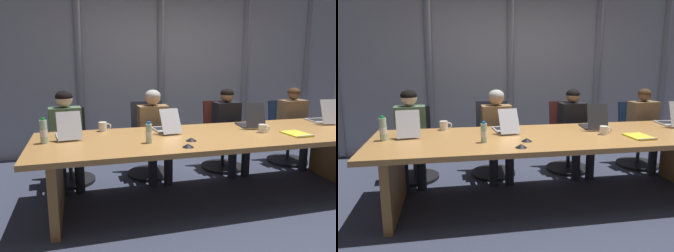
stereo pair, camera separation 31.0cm
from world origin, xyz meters
TOP-DOWN VIEW (x-y plane):
  - ground_plane at (0.00, 0.00)m, footprint 13.63×13.63m
  - conference_table at (0.00, 0.00)m, footprint 3.87×1.20m
  - curtain_backdrop at (-0.00, 2.16)m, footprint 6.82×0.17m
  - laptop_left_end at (-1.56, 0.26)m, footprint 0.29×0.45m
  - laptop_left_mid at (-0.51, 0.29)m, footprint 0.26×0.47m
  - laptop_center at (0.55, 0.27)m, footprint 0.28×0.42m
  - laptop_right_mid at (1.60, 0.28)m, footprint 0.30×0.48m
  - office_chair_left_end at (-1.58, 0.97)m, footprint 0.60×0.60m
  - office_chair_left_mid at (-0.55, 0.97)m, footprint 0.60×0.60m
  - office_chair_center at (0.51, 0.97)m, footprint 0.60×0.60m
  - office_chair_right_mid at (1.59, 0.97)m, footprint 0.60×0.60m
  - person_left_end at (-1.60, 0.81)m, footprint 0.42×0.57m
  - person_left_mid at (-0.51, 0.81)m, footprint 0.40×0.55m
  - person_center at (0.54, 0.81)m, footprint 0.38×0.56m
  - person_right_mid at (1.61, 0.81)m, footprint 0.44×0.57m
  - water_bottle_primary at (-0.80, -0.17)m, footprint 0.06×0.06m
  - water_bottle_secondary at (-1.78, 0.08)m, footprint 0.07×0.07m
  - coffee_mug_near at (0.53, -0.05)m, footprint 0.14×0.09m
  - coffee_mug_far at (-1.19, 0.49)m, footprint 0.14×0.09m
  - conference_mic_left_side at (-0.38, -0.21)m, footprint 0.11×0.11m
  - conference_mic_middle at (-0.48, -0.43)m, footprint 0.11×0.11m
  - spiral_notepad at (0.82, -0.25)m, footprint 0.23×0.32m

SIDE VIEW (x-z plane):
  - ground_plane at x=0.00m, z-range 0.00..0.00m
  - office_chair_right_mid at x=1.59m, z-range -0.11..0.81m
  - office_chair_left_end at x=-1.58m, z-range -0.11..0.81m
  - office_chair_center at x=0.51m, z-range -0.12..0.83m
  - office_chair_left_mid at x=-0.55m, z-range -0.12..0.85m
  - conference_table at x=0.00m, z-range 0.22..0.96m
  - person_right_mid at x=1.61m, z-range 0.08..1.21m
  - person_center at x=0.54m, z-range 0.08..1.22m
  - person_left_mid at x=-0.51m, z-range 0.09..1.24m
  - person_left_end at x=-1.60m, z-range 0.09..1.25m
  - spiral_notepad at x=0.82m, z-range 0.73..0.75m
  - conference_mic_left_side at x=-0.38m, z-range 0.73..0.77m
  - conference_mic_middle at x=-0.48m, z-range 0.73..0.77m
  - coffee_mug_near at x=0.53m, z-range 0.73..0.82m
  - coffee_mug_far at x=-1.19m, z-range 0.73..0.83m
  - laptop_left_mid at x=-0.51m, z-range 0.65..0.92m
  - laptop_left_end at x=-1.56m, z-range 0.64..0.93m
  - laptop_center at x=0.55m, z-range 0.64..0.94m
  - laptop_right_mid at x=1.60m, z-range 0.63..0.95m
  - water_bottle_primary at x=-0.80m, z-range 0.72..0.93m
  - water_bottle_secondary at x=-1.78m, z-range 0.72..0.97m
  - curtain_backdrop at x=0.00m, z-range 0.00..3.10m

